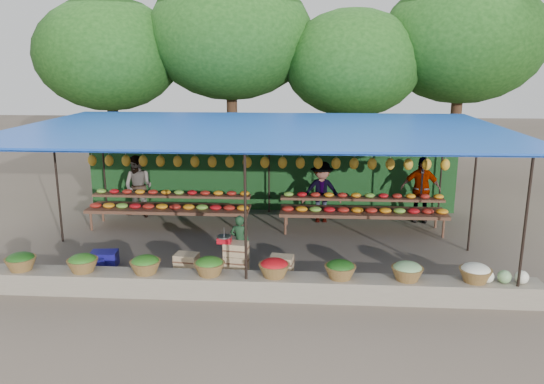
# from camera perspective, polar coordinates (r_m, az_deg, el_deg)

# --- Properties ---
(ground) EXTENTS (60.00, 60.00, 0.00)m
(ground) POSITION_cam_1_polar(r_m,az_deg,el_deg) (12.58, -1.26, -5.80)
(ground) COLOR brown
(ground) RESTS_ON ground
(stone_curb) EXTENTS (10.60, 0.55, 0.40)m
(stone_curb) POSITION_cam_1_polar(r_m,az_deg,el_deg) (9.96, -2.68, -10.03)
(stone_curb) COLOR slate
(stone_curb) RESTS_ON ground
(stall_canopy) EXTENTS (10.80, 6.60, 2.82)m
(stall_canopy) POSITION_cam_1_polar(r_m,az_deg,el_deg) (12.02, -1.30, 6.39)
(stall_canopy) COLOR black
(stall_canopy) RESTS_ON ground
(produce_baskets) EXTENTS (8.98, 0.58, 0.34)m
(produce_baskets) POSITION_cam_1_polar(r_m,az_deg,el_deg) (9.83, -3.29, -8.07)
(produce_baskets) COLOR brown
(produce_baskets) RESTS_ON stone_curb
(netting_backdrop) EXTENTS (10.60, 0.06, 2.50)m
(netting_backdrop) POSITION_cam_1_polar(r_m,az_deg,el_deg) (15.28, -0.25, 2.61)
(netting_backdrop) COLOR #1B4D23
(netting_backdrop) RESTS_ON ground
(tree_row) EXTENTS (16.51, 5.50, 7.12)m
(tree_row) POSITION_cam_1_polar(r_m,az_deg,el_deg) (17.90, 2.09, 15.37)
(tree_row) COLOR #312111
(tree_row) RESTS_ON ground
(fruit_table_left) EXTENTS (4.21, 0.95, 0.93)m
(fruit_table_left) POSITION_cam_1_polar(r_m,az_deg,el_deg) (14.10, -10.93, -1.30)
(fruit_table_left) COLOR #4F311F
(fruit_table_left) RESTS_ON ground
(fruit_table_right) EXTENTS (4.21, 0.95, 0.93)m
(fruit_table_right) POSITION_cam_1_polar(r_m,az_deg,el_deg) (13.72, 9.73, -1.67)
(fruit_table_right) COLOR #4F311F
(fruit_table_right) RESTS_ON ground
(crate_counter) EXTENTS (2.39, 0.40, 0.77)m
(crate_counter) POSITION_cam_1_polar(r_m,az_deg,el_deg) (10.65, -4.01, -7.79)
(crate_counter) COLOR #A07E5B
(crate_counter) RESTS_ON ground
(weighing_scale) EXTENTS (0.29, 0.29, 0.31)m
(weighing_scale) POSITION_cam_1_polar(r_m,az_deg,el_deg) (10.49, -5.16, -5.05)
(weighing_scale) COLOR red
(weighing_scale) RESTS_ON crate_counter
(vendor_seated) EXTENTS (0.45, 0.34, 1.13)m
(vendor_seated) POSITION_cam_1_polar(r_m,az_deg,el_deg) (11.18, -3.49, -5.31)
(vendor_seated) COLOR #1B3C21
(vendor_seated) RESTS_ON ground
(customer_left) EXTENTS (0.99, 0.85, 1.74)m
(customer_left) POSITION_cam_1_polar(r_m,az_deg,el_deg) (15.09, -14.18, 0.56)
(customer_left) COLOR slate
(customer_left) RESTS_ON ground
(customer_mid) EXTENTS (1.11, 0.69, 1.65)m
(customer_mid) POSITION_cam_1_polar(r_m,az_deg,el_deg) (14.28, 5.36, 0.00)
(customer_mid) COLOR slate
(customer_mid) RESTS_ON ground
(customer_right) EXTENTS (1.10, 0.62, 1.78)m
(customer_right) POSITION_cam_1_polar(r_m,az_deg,el_deg) (14.80, 15.70, 0.28)
(customer_right) COLOR slate
(customer_right) RESTS_ON ground
(blue_crate_front) EXTENTS (0.56, 0.48, 0.29)m
(blue_crate_front) POSITION_cam_1_polar(r_m,az_deg,el_deg) (11.60, -18.97, -7.58)
(blue_crate_front) COLOR navy
(blue_crate_front) RESTS_ON ground
(blue_crate_back) EXTENTS (0.59, 0.45, 0.33)m
(blue_crate_back) POSITION_cam_1_polar(r_m,az_deg,el_deg) (11.86, -17.60, -6.88)
(blue_crate_back) COLOR navy
(blue_crate_back) RESTS_ON ground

